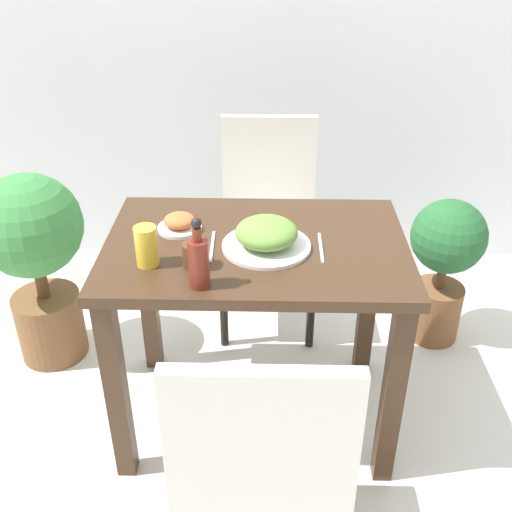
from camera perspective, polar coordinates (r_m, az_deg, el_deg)
The scene contains 13 objects.
ground_plane at distance 2.30m, azimuth 0.00°, elevation -14.65°, with size 16.00×16.00×0.00m, color silver.
dining_table at distance 1.92m, azimuth 0.00°, elevation -2.12°, with size 0.94×0.63×0.72m.
chair_near at distance 1.49m, azimuth 0.55°, elevation -19.20°, with size 0.42×0.42×0.88m.
chair_far at distance 2.54m, azimuth 1.19°, elevation 4.07°, with size 0.42×0.42×0.88m.
food_plate at distance 1.80m, azimuth 1.01°, elevation 1.96°, with size 0.27×0.27×0.09m.
side_plate at distance 1.93m, azimuth -7.30°, elevation 3.12°, with size 0.14×0.14×0.05m.
drink_cup at distance 1.72m, azimuth -5.90°, elevation 0.08°, with size 0.07×0.07×0.07m.
juice_glass at distance 1.74m, azimuth -10.39°, elevation 0.93°, with size 0.07×0.07×0.12m.
sauce_bottle at distance 1.61m, azimuth -5.50°, elevation -0.43°, with size 0.06×0.06×0.21m.
fork_utensil at distance 1.83m, azimuth -4.20°, elevation 0.93°, with size 0.01×0.19×0.00m.
spoon_utensil at distance 1.83m, azimuth 6.19°, elevation 0.80°, with size 0.01×0.18×0.00m.
potted_plant_left at distance 2.42m, azimuth -20.30°, elevation 0.35°, with size 0.39×0.39×0.80m.
potted_plant_right at distance 2.54m, azimuth 17.51°, elevation -0.33°, with size 0.30×0.30×0.64m.
Camera 1 is at (0.04, -1.61, 1.63)m, focal length 42.00 mm.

